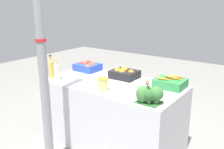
# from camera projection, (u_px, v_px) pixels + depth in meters

# --- Properties ---
(ground_plane) EXTENTS (10.00, 10.00, 0.00)m
(ground_plane) POSITION_uv_depth(u_px,v_px,m) (112.00, 142.00, 3.09)
(ground_plane) COLOR gray
(market_table) EXTENTS (1.61, 0.83, 0.77)m
(market_table) POSITION_uv_depth(u_px,v_px,m) (112.00, 113.00, 2.98)
(market_table) COLOR silver
(market_table) RESTS_ON ground_plane
(support_pole) EXTENTS (0.10, 0.10, 2.41)m
(support_pole) POSITION_uv_depth(u_px,v_px,m) (42.00, 53.00, 2.35)
(support_pole) COLOR gray
(support_pole) RESTS_ON ground_plane
(apple_crate) EXTENTS (0.32, 0.26, 0.13)m
(apple_crate) POSITION_uv_depth(u_px,v_px,m) (88.00, 66.00, 3.38)
(apple_crate) COLOR #2847B7
(apple_crate) RESTS_ON market_table
(orange_crate) EXTENTS (0.32, 0.26, 0.13)m
(orange_crate) POSITION_uv_depth(u_px,v_px,m) (124.00, 73.00, 3.05)
(orange_crate) COLOR black
(orange_crate) RESTS_ON market_table
(carrot_crate) EXTENTS (0.32, 0.26, 0.13)m
(carrot_crate) POSITION_uv_depth(u_px,v_px,m) (170.00, 83.00, 2.71)
(carrot_crate) COLOR #2D8442
(carrot_crate) RESTS_ON market_table
(broccoli_pile) EXTENTS (0.24, 0.19, 0.17)m
(broccoli_pile) POSITION_uv_depth(u_px,v_px,m) (150.00, 94.00, 2.27)
(broccoli_pile) COLOR #2D602D
(broccoli_pile) RESTS_ON market_table
(juice_bottle_golden) EXTENTS (0.06, 0.06, 0.29)m
(juice_bottle_golden) POSITION_uv_depth(u_px,v_px,m) (51.00, 68.00, 3.03)
(juice_bottle_golden) COLOR gold
(juice_bottle_golden) RESTS_ON market_table
(juice_bottle_cloudy) EXTENTS (0.07, 0.07, 0.25)m
(juice_bottle_cloudy) POSITION_uv_depth(u_px,v_px,m) (57.00, 71.00, 2.98)
(juice_bottle_cloudy) COLOR beige
(juice_bottle_cloudy) RESTS_ON market_table
(pickle_jar) EXTENTS (0.11, 0.11, 0.14)m
(pickle_jar) POSITION_uv_depth(u_px,v_px,m) (103.00, 84.00, 2.60)
(pickle_jar) COLOR #D1CC75
(pickle_jar) RESTS_ON market_table
(sparrow_bird) EXTENTS (0.08, 0.12, 0.05)m
(sparrow_bird) POSITION_uv_depth(u_px,v_px,m) (148.00, 82.00, 2.27)
(sparrow_bird) COLOR #4C3D2D
(sparrow_bird) RESTS_ON broccoli_pile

